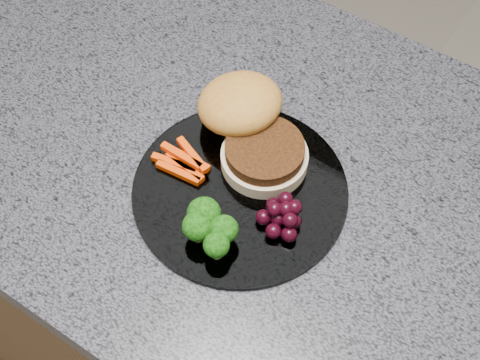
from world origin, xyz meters
name	(u,v)px	position (x,y,z in m)	size (l,w,h in m)	color
island_cabinet	(223,292)	(0.00, 0.00, 0.43)	(1.20, 0.60, 0.86)	brown
countertop	(216,149)	(0.00, 0.00, 0.88)	(1.20, 0.60, 0.04)	#555560
plate	(240,191)	(0.07, -0.05, 0.90)	(0.26, 0.26, 0.01)	white
burger	(248,124)	(0.03, 0.02, 0.93)	(0.19, 0.17, 0.06)	beige
carrot_sticks	(183,162)	(-0.01, -0.06, 0.91)	(0.07, 0.05, 0.02)	#F24004
broccoli	(209,226)	(0.08, -0.12, 0.93)	(0.07, 0.06, 0.05)	#578430
grape_bunch	(283,215)	(0.13, -0.06, 0.92)	(0.05, 0.06, 0.03)	black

